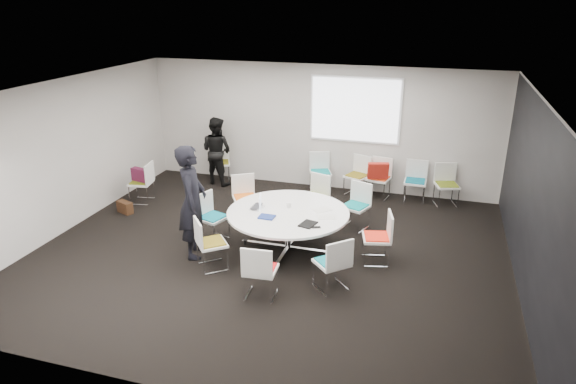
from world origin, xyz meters
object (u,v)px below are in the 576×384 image
(chair_ring_e, at_px, (213,226))
(chair_ring_d, at_px, (245,206))
(chair_ring_a, at_px, (377,247))
(maroon_bag, at_px, (140,175))
(chair_spare_left, at_px, (143,190))
(person_back, at_px, (217,151))
(chair_back_c, at_px, (378,186))
(chair_ring_c, at_px, (315,205))
(chair_back_e, at_px, (446,193))
(chair_ring_h, at_px, (332,273))
(cup, at_px, (288,205))
(chair_ring_f, at_px, (212,253))
(chair_back_b, at_px, (357,183))
(conference_table, at_px, (288,222))
(person_main, at_px, (192,202))
(chair_back_a, at_px, (320,180))
(chair_ring_g, at_px, (261,280))
(chair_back_d, at_px, (415,189))
(laptop, at_px, (259,207))
(chair_person_back, at_px, (220,170))
(chair_ring_b, at_px, (355,215))
(brown_bag, at_px, (125,207))

(chair_ring_e, bearing_deg, chair_ring_d, -173.27)
(chair_ring_a, bearing_deg, maroon_bag, 63.08)
(chair_ring_d, distance_m, chair_spare_left, 2.45)
(chair_ring_d, distance_m, person_back, 2.31)
(chair_ring_a, xyz_separation_m, chair_back_c, (-0.36, 2.95, 0.00))
(chair_ring_c, bearing_deg, chair_back_e, -130.58)
(chair_ring_a, distance_m, chair_ring_h, 1.17)
(chair_ring_a, bearing_deg, chair_back_e, -33.64)
(chair_back_e, xyz_separation_m, cup, (-2.65, -2.77, 0.50))
(person_back, relative_size, cup, 17.67)
(chair_ring_f, distance_m, chair_back_b, 4.30)
(chair_ring_c, relative_size, chair_back_e, 1.00)
(conference_table, distance_m, chair_ring_a, 1.56)
(chair_ring_a, relative_size, chair_spare_left, 1.00)
(person_main, bearing_deg, chair_back_a, -38.10)
(chair_ring_d, bearing_deg, chair_ring_g, 84.01)
(maroon_bag, bearing_deg, chair_ring_d, -4.42)
(chair_back_a, xyz_separation_m, cup, (0.09, -2.80, 0.50))
(chair_back_d, distance_m, laptop, 3.90)
(chair_ring_f, relative_size, person_back, 0.55)
(chair_ring_e, relative_size, chair_person_back, 1.00)
(cup, relative_size, maroon_bag, 0.22)
(chair_ring_c, bearing_deg, chair_person_back, -10.30)
(chair_ring_b, relative_size, chair_ring_f, 1.00)
(chair_back_a, height_order, cup, chair_back_a)
(conference_table, distance_m, chair_ring_f, 1.42)
(conference_table, height_order, brown_bag, conference_table)
(chair_ring_d, relative_size, chair_ring_g, 1.00)
(chair_ring_d, bearing_deg, chair_back_b, -166.10)
(chair_back_a, height_order, maroon_bag, chair_back_a)
(chair_ring_f, height_order, chair_person_back, same)
(chair_ring_b, xyz_separation_m, chair_person_back, (-3.56, 1.74, 0.00))
(chair_back_e, bearing_deg, person_back, -15.60)
(chair_person_back, relative_size, laptop, 2.74)
(chair_back_c, xyz_separation_m, chair_back_d, (0.78, 0.03, 0.00))
(maroon_bag, bearing_deg, chair_ring_e, -29.30)
(person_main, bearing_deg, chair_back_c, -54.27)
(chair_ring_d, bearing_deg, chair_back_d, 179.93)
(chair_ring_g, bearing_deg, maroon_bag, 138.45)
(chair_back_a, relative_size, cup, 9.78)
(chair_back_b, relative_size, chair_back_d, 1.00)
(chair_back_a, height_order, laptop, chair_back_a)
(chair_ring_e, distance_m, person_main, 0.92)
(chair_ring_b, bearing_deg, chair_spare_left, 21.04)
(person_back, bearing_deg, chair_spare_left, 70.89)
(conference_table, xyz_separation_m, chair_ring_f, (-1.01, -0.97, -0.25))
(chair_ring_d, xyz_separation_m, maroon_bag, (-2.45, 0.19, 0.34))
(chair_ring_f, height_order, chair_spare_left, same)
(chair_ring_f, distance_m, chair_back_d, 4.94)
(person_back, bearing_deg, chair_ring_g, 135.56)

